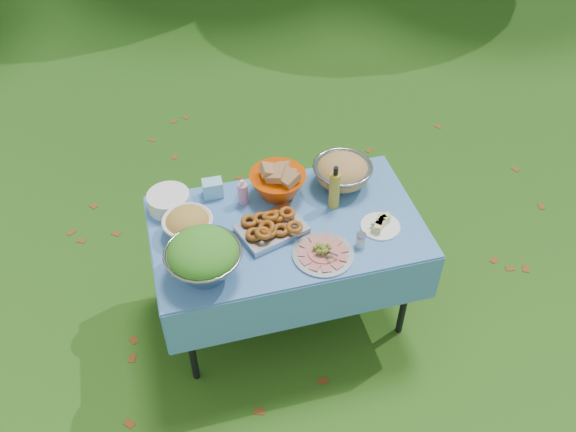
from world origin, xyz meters
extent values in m
plane|color=#0A3309|center=(0.00, 0.00, 0.00)|extent=(80.00, 80.00, 0.00)
cube|color=#83CEFC|center=(0.00, 0.00, 0.38)|extent=(1.46, 0.86, 0.76)
cylinder|color=white|center=(-0.60, 0.30, 0.81)|extent=(0.24, 0.24, 0.10)
cube|color=#94DDF2|center=(-0.34, 0.34, 0.81)|extent=(0.11, 0.08, 0.10)
cylinder|color=pink|center=(-0.19, 0.24, 0.84)|extent=(0.06, 0.06, 0.16)
cube|color=#ADADB2|center=(-0.09, -0.03, 0.80)|extent=(0.40, 0.33, 0.08)
cylinder|color=#A3A6A9|center=(0.12, -0.26, 0.80)|extent=(0.34, 0.34, 0.07)
cylinder|color=#AF9B27|center=(0.29, 0.08, 0.90)|extent=(0.08, 0.08, 0.28)
cylinder|color=white|center=(0.48, -0.14, 0.79)|extent=(0.28, 0.28, 0.06)
cylinder|color=silver|center=(0.33, -0.25, 0.80)|extent=(0.06, 0.06, 0.08)
camera|label=1|loc=(-0.59, -2.26, 3.09)|focal=38.00mm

